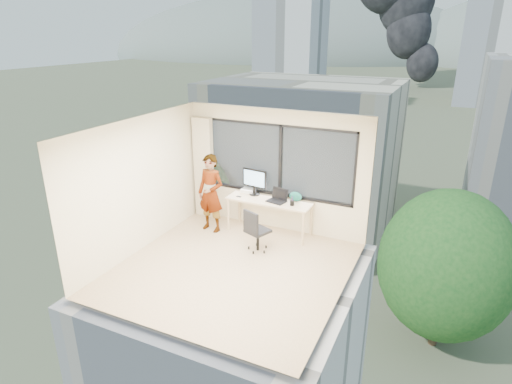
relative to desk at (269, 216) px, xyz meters
The scene contains 24 objects.
floor 1.70m from the desk, 90.00° to the right, with size 4.00×4.00×0.01m, color tan.
ceiling 2.78m from the desk, 90.00° to the right, with size 4.00×4.00×0.01m, color white.
wall_front 3.78m from the desk, 90.00° to the right, with size 4.00×0.01×2.60m, color beige.
wall_left 2.76m from the desk, 140.31° to the right, with size 0.01×4.00×2.60m, color beige.
wall_right 2.76m from the desk, 39.69° to the right, with size 0.01×4.00×2.60m, color beige.
window_wall 1.20m from the desk, 81.63° to the left, with size 3.30×0.16×1.55m, color black, non-canonical shape.
curtain 1.90m from the desk, behind, with size 0.45×0.14×2.30m, color beige.
desk is the anchor object (origin of this frame).
chair 0.84m from the desk, 81.81° to the right, with size 0.46×0.46×0.89m, color black, non-canonical shape.
person 1.33m from the desk, 160.85° to the right, with size 0.62×0.40×1.69m, color #2D2D33.
monitor 0.80m from the desk, 160.44° to the left, with size 0.58×0.12×0.58m, color black, non-canonical shape.
game_console 0.78m from the desk, 159.02° to the left, with size 0.28×0.24×0.07m, color white.
laptop 0.53m from the desk, 13.06° to the right, with size 0.38×0.40×0.24m, color black, non-canonical shape.
cellphone 0.77m from the desk, behind, with size 0.10×0.05×0.01m, color black.
pen_cup 0.69m from the desk, ahead, with size 0.09×0.09×0.11m, color black.
handbag 0.72m from the desk, 16.98° to the left, with size 0.27×0.14×0.20m, color #0C4D42.
exterior_ground 119.21m from the desk, 90.00° to the left, with size 400.00×400.00×0.04m, color #515B3D.
near_bldg_a 30.64m from the desk, 107.62° to the left, with size 16.00×12.00×14.00m, color beige.
far_tower_a 99.69m from the desk, 110.55° to the left, with size 14.00×14.00×28.00m, color silver.
far_tower_b 118.61m from the desk, 86.13° to the left, with size 13.00×13.00×30.00m, color silver.
far_tower_d 160.05m from the desk, 112.02° to the left, with size 16.00×14.00×22.00m, color silver.
hill_a 340.51m from the desk, 110.65° to the left, with size 288.00×216.00×90.00m, color slate.
tree_a 27.88m from the desk, 128.19° to the left, with size 7.00×7.00×8.00m, color #1A501C, non-canonical shape.
tree_b 19.51m from the desk, 76.24° to the left, with size 7.60×7.60×9.00m, color #1A501C, non-canonical shape.
Camera 1 is at (3.30, -6.02, 4.08)m, focal length 30.13 mm.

